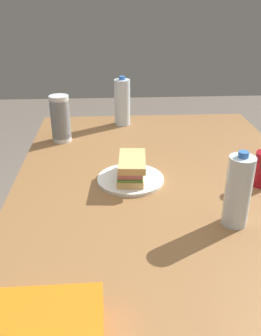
{
  "coord_description": "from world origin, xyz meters",
  "views": [
    {
      "loc": [
        1.04,
        -0.18,
        1.38
      ],
      "look_at": [
        -0.1,
        -0.11,
        0.82
      ],
      "focal_mm": 39.28,
      "sensor_mm": 36.0,
      "label": 1
    }
  ],
  "objects_px": {
    "water_bottle_tall": "(238,191)",
    "plastic_cup_stack": "(60,119)",
    "water_bottle_spare": "(122,102)",
    "sandwich": "(131,168)",
    "paper_plate": "(130,179)",
    "chip_bag": "(42,328)",
    "dining_table": "(166,215)"
  },
  "relations": [
    {
      "from": "chip_bag",
      "to": "plastic_cup_stack",
      "type": "height_order",
      "value": "plastic_cup_stack"
    },
    {
      "from": "dining_table",
      "to": "sandwich",
      "type": "xyz_separation_m",
      "value": [
        -0.09,
        -0.11,
        0.14
      ]
    },
    {
      "from": "sandwich",
      "to": "plastic_cup_stack",
      "type": "height_order",
      "value": "plastic_cup_stack"
    },
    {
      "from": "sandwich",
      "to": "water_bottle_tall",
      "type": "relative_size",
      "value": 0.84
    },
    {
      "from": "paper_plate",
      "to": "plastic_cup_stack",
      "type": "height_order",
      "value": "plastic_cup_stack"
    },
    {
      "from": "plastic_cup_stack",
      "to": "water_bottle_spare",
      "type": "distance_m",
      "value": 0.34
    },
    {
      "from": "dining_table",
      "to": "paper_plate",
      "type": "height_order",
      "value": "paper_plate"
    },
    {
      "from": "dining_table",
      "to": "water_bottle_spare",
      "type": "height_order",
      "value": "water_bottle_spare"
    },
    {
      "from": "water_bottle_tall",
      "to": "paper_plate",
      "type": "bearing_deg",
      "value": -134.5
    },
    {
      "from": "sandwich",
      "to": "water_bottle_spare",
      "type": "bearing_deg",
      "value": -179.41
    },
    {
      "from": "sandwich",
      "to": "chip_bag",
      "type": "xyz_separation_m",
      "value": [
        0.64,
        -0.21,
        -0.02
      ]
    },
    {
      "from": "paper_plate",
      "to": "plastic_cup_stack",
      "type": "distance_m",
      "value": 0.5
    },
    {
      "from": "water_bottle_tall",
      "to": "plastic_cup_stack",
      "type": "height_order",
      "value": "water_bottle_tall"
    },
    {
      "from": "water_bottle_spare",
      "to": "water_bottle_tall",
      "type": "bearing_deg",
      "value": 18.07
    },
    {
      "from": "dining_table",
      "to": "paper_plate",
      "type": "bearing_deg",
      "value": -130.34
    },
    {
      "from": "chip_bag",
      "to": "water_bottle_spare",
      "type": "relative_size",
      "value": 0.97
    },
    {
      "from": "paper_plate",
      "to": "plastic_cup_stack",
      "type": "xyz_separation_m",
      "value": [
        -0.4,
        -0.28,
        0.1
      ]
    },
    {
      "from": "water_bottle_tall",
      "to": "water_bottle_spare",
      "type": "distance_m",
      "value": 0.92
    },
    {
      "from": "dining_table",
      "to": "plastic_cup_stack",
      "type": "height_order",
      "value": "plastic_cup_stack"
    },
    {
      "from": "plastic_cup_stack",
      "to": "chip_bag",
      "type": "bearing_deg",
      "value": 4.2
    },
    {
      "from": "paper_plate",
      "to": "water_bottle_spare",
      "type": "distance_m",
      "value": 0.61
    },
    {
      "from": "sandwich",
      "to": "plastic_cup_stack",
      "type": "relative_size",
      "value": 0.93
    },
    {
      "from": "paper_plate",
      "to": "water_bottle_tall",
      "type": "distance_m",
      "value": 0.41
    },
    {
      "from": "water_bottle_tall",
      "to": "water_bottle_spare",
      "type": "height_order",
      "value": "water_bottle_spare"
    },
    {
      "from": "sandwich",
      "to": "chip_bag",
      "type": "distance_m",
      "value": 0.67
    },
    {
      "from": "paper_plate",
      "to": "water_bottle_spare",
      "type": "xyz_separation_m",
      "value": [
        -0.6,
        -0.0,
        0.11
      ]
    },
    {
      "from": "sandwich",
      "to": "water_bottle_tall",
      "type": "xyz_separation_m",
      "value": [
        0.27,
        0.28,
        0.05
      ]
    },
    {
      "from": "paper_plate",
      "to": "chip_bag",
      "type": "xyz_separation_m",
      "value": [
        0.64,
        -0.2,
        0.03
      ]
    },
    {
      "from": "sandwich",
      "to": "plastic_cup_stack",
      "type": "distance_m",
      "value": 0.49
    },
    {
      "from": "dining_table",
      "to": "chip_bag",
      "type": "distance_m",
      "value": 0.64
    },
    {
      "from": "sandwich",
      "to": "water_bottle_spare",
      "type": "relative_size",
      "value": 0.79
    },
    {
      "from": "sandwich",
      "to": "paper_plate",
      "type": "bearing_deg",
      "value": -157.68
    }
  ]
}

